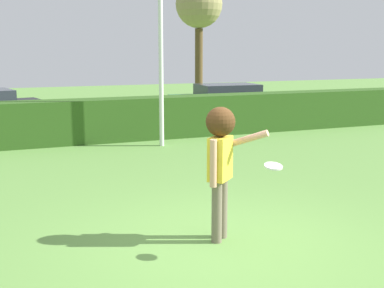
{
  "coord_description": "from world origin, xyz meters",
  "views": [
    {
      "loc": [
        -2.76,
        -5.76,
        2.55
      ],
      "look_at": [
        0.02,
        1.19,
        1.15
      ],
      "focal_mm": 47.55,
      "sensor_mm": 36.0,
      "label": 1
    }
  ],
  "objects_px": {
    "frisbee": "(273,166)",
    "person": "(221,153)",
    "parked_car_green": "(227,99)",
    "willow_tree": "(199,7)",
    "lamppost": "(161,26)"
  },
  "relations": [
    {
      "from": "lamppost",
      "to": "parked_car_green",
      "type": "relative_size",
      "value": 1.32
    },
    {
      "from": "willow_tree",
      "to": "lamppost",
      "type": "bearing_deg",
      "value": -117.57
    },
    {
      "from": "frisbee",
      "to": "parked_car_green",
      "type": "bearing_deg",
      "value": 66.62
    },
    {
      "from": "frisbee",
      "to": "lamppost",
      "type": "bearing_deg",
      "value": 81.75
    },
    {
      "from": "frisbee",
      "to": "willow_tree",
      "type": "distance_m",
      "value": 19.06
    },
    {
      "from": "parked_car_green",
      "to": "willow_tree",
      "type": "distance_m",
      "value": 6.77
    },
    {
      "from": "lamppost",
      "to": "parked_car_green",
      "type": "xyz_separation_m",
      "value": [
        4.17,
        4.62,
        -2.44
      ]
    },
    {
      "from": "parked_car_green",
      "to": "willow_tree",
      "type": "relative_size",
      "value": 0.74
    },
    {
      "from": "frisbee",
      "to": "willow_tree",
      "type": "height_order",
      "value": "willow_tree"
    },
    {
      "from": "lamppost",
      "to": "person",
      "type": "bearing_deg",
      "value": -101.94
    },
    {
      "from": "frisbee",
      "to": "parked_car_green",
      "type": "xyz_separation_m",
      "value": [
        5.26,
        12.17,
        -0.47
      ]
    },
    {
      "from": "person",
      "to": "parked_car_green",
      "type": "relative_size",
      "value": 0.43
    },
    {
      "from": "person",
      "to": "willow_tree",
      "type": "height_order",
      "value": "willow_tree"
    },
    {
      "from": "frisbee",
      "to": "person",
      "type": "bearing_deg",
      "value": 113.72
    },
    {
      "from": "frisbee",
      "to": "willow_tree",
      "type": "xyz_separation_m",
      "value": [
        6.37,
        17.65,
        3.34
      ]
    }
  ]
}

